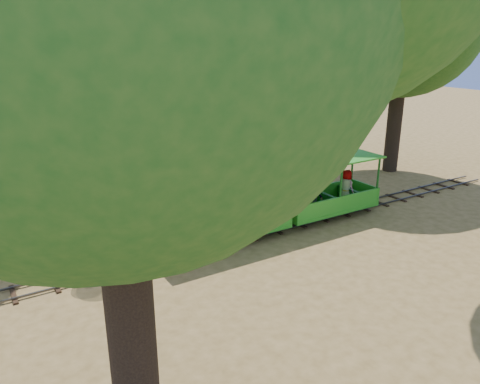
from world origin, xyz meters
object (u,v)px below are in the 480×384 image
fence (175,161)px  locomotive (126,209)px  carriage_rear (328,194)px  carriage_front (229,217)px

fence → locomotive: bearing=-121.9°
carriage_rear → locomotive: bearing=179.4°
carriage_front → carriage_rear: (4.05, -0.00, 0.02)m
locomotive → carriage_front: bearing=-1.3°
locomotive → carriage_front: (3.23, -0.07, -0.87)m
locomotive → carriage_rear: bearing=-0.6°
carriage_front → carriage_rear: same height
carriage_front → locomotive: bearing=178.7°
carriage_front → carriage_rear: 4.05m
locomotive → fence: locomotive is taller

